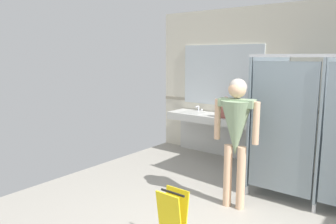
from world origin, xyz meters
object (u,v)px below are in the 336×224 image
object	(u,v)px
person_standing	(236,127)
handbag	(226,111)
wet_floor_sign	(172,220)
soap_dispenser	(243,112)

from	to	relation	value
person_standing	handbag	distance (m)	1.83
person_standing	wet_floor_sign	size ratio (longest dim) A/B	2.64
handbag	soap_dispenser	size ratio (longest dim) A/B	2.00
handbag	soap_dispenser	xyz separation A→B (m)	(0.20, 0.31, -0.05)
person_standing	handbag	xyz separation A→B (m)	(-0.97, 1.55, -0.09)
person_standing	soap_dispenser	distance (m)	2.02
person_standing	soap_dispenser	world-z (taller)	person_standing
soap_dispenser	person_standing	bearing A→B (deg)	-67.53
soap_dispenser	wet_floor_sign	bearing A→B (deg)	-76.85
handbag	wet_floor_sign	xyz separation A→B (m)	(0.93, -2.83, -0.65)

